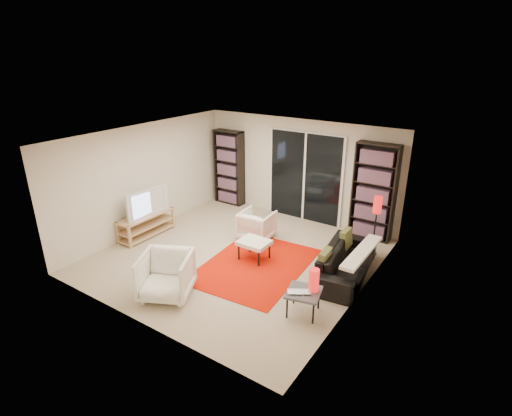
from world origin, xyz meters
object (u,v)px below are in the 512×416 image
object	(u,v)px
sofa	(346,262)
armchair_back	(257,225)
bookshelf_left	(229,168)
floor_lamp	(377,211)
bookshelf_right	(374,192)
armchair_front	(166,276)
side_table	(304,294)
ottoman	(254,243)
tv_stand	(147,224)

from	to	relation	value
sofa	armchair_back	size ratio (longest dim) A/B	2.75
bookshelf_left	armchair_back	xyz separation A→B (m)	(1.82, -1.43, -0.66)
sofa	floor_lamp	size ratio (longest dim) A/B	1.54
bookshelf_right	armchair_front	size ratio (longest dim) A/B	2.52
armchair_front	side_table	xyz separation A→B (m)	(2.13, 0.83, -0.02)
ottoman	sofa	bearing A→B (deg)	13.77
side_table	floor_lamp	xyz separation A→B (m)	(0.26, 2.53, 0.57)
bookshelf_right	armchair_back	size ratio (longest dim) A/B	3.02
sofa	armchair_back	world-z (taller)	armchair_back
armchair_front	tv_stand	bearing A→B (deg)	118.73
bookshelf_right	floor_lamp	size ratio (longest dim) A/B	1.70
sofa	ottoman	world-z (taller)	sofa
bookshelf_right	floor_lamp	distance (m)	0.80
ottoman	armchair_back	bearing A→B (deg)	120.33
armchair_back	side_table	distance (m)	2.77
armchair_back	floor_lamp	world-z (taller)	floor_lamp
side_table	bookshelf_right	bearing A→B (deg)	90.89
armchair_back	ottoman	world-z (taller)	armchair_back
floor_lamp	bookshelf_left	bearing A→B (deg)	170.10
side_table	bookshelf_left	bearing A→B (deg)	140.15
bookshelf_right	armchair_front	distance (m)	4.63
bookshelf_left	sofa	xyz separation A→B (m)	(4.02, -1.81, -0.70)
tv_stand	ottoman	world-z (taller)	tv_stand
bookshelf_left	armchair_back	distance (m)	2.41
sofa	bookshelf_left	bearing A→B (deg)	58.30
armchair_back	floor_lamp	xyz separation A→B (m)	(2.34, 0.70, 0.61)
armchair_front	ottoman	world-z (taller)	armchair_front
bookshelf_right	ottoman	size ratio (longest dim) A/B	3.57
side_table	floor_lamp	distance (m)	2.60
bookshelf_right	sofa	world-z (taller)	bookshelf_right
bookshelf_left	floor_lamp	world-z (taller)	bookshelf_left
armchair_back	bookshelf_left	bearing A→B (deg)	-42.83
bookshelf_left	ottoman	world-z (taller)	bookshelf_left
tv_stand	side_table	size ratio (longest dim) A/B	2.17
bookshelf_left	ottoman	distance (m)	3.27
bookshelf_right	side_table	size ratio (longest dim) A/B	3.41
armchair_back	ottoman	distance (m)	0.94
tv_stand	bookshelf_left	bearing A→B (deg)	83.54
armchair_front	armchair_back	bearing A→B (deg)	62.21
tv_stand	armchair_front	world-z (taller)	armchair_front
ottoman	floor_lamp	xyz separation A→B (m)	(1.87, 1.51, 0.58)
tv_stand	sofa	xyz separation A→B (m)	(4.32, 0.84, 0.02)
sofa	armchair_front	bearing A→B (deg)	127.70
tv_stand	armchair_back	size ratio (longest dim) A/B	1.93
armchair_front	bookshelf_left	bearing A→B (deg)	86.79
bookshelf_left	armchair_front	bearing A→B (deg)	-66.59
bookshelf_left	side_table	world-z (taller)	bookshelf_left
bookshelf_right	armchair_front	xyz separation A→B (m)	(-2.08, -4.08, -0.67)
sofa	floor_lamp	bearing A→B (deg)	-14.79
ottoman	floor_lamp	bearing A→B (deg)	38.94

